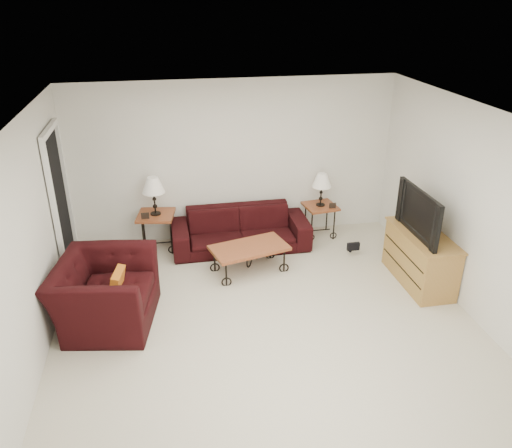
{
  "coord_description": "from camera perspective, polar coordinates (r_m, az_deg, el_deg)",
  "views": [
    {
      "loc": [
        -1.06,
        -4.93,
        3.67
      ],
      "look_at": [
        0.0,
        0.7,
        1.0
      ],
      "focal_mm": 35.54,
      "sensor_mm": 36.0,
      "label": 1
    }
  ],
  "objects": [
    {
      "name": "sofa",
      "position": [
        7.79,
        -1.77,
        -0.6
      ],
      "size": [
        2.09,
        0.82,
        0.61
      ],
      "primitive_type": "imported",
      "color": "black",
      "rests_on": "ground"
    },
    {
      "name": "backpack",
      "position": [
        7.81,
        10.65,
        -1.94
      ],
      "size": [
        0.34,
        0.3,
        0.38
      ],
      "primitive_type": "ellipsoid",
      "rotation": [
        0.0,
        0.0,
        -0.3
      ],
      "color": "black",
      "rests_on": "ground"
    },
    {
      "name": "tv_stand",
      "position": [
        7.2,
        17.97,
        -3.67
      ],
      "size": [
        0.5,
        1.21,
        0.73
      ],
      "primitive_type": "cube",
      "color": "#A8723E",
      "rests_on": "ground"
    },
    {
      "name": "side_table_right",
      "position": [
        8.25,
        7.16,
        0.42
      ],
      "size": [
        0.55,
        0.55,
        0.53
      ],
      "primitive_type": "cube",
      "rotation": [
        0.0,
        0.0,
        0.13
      ],
      "color": "brown",
      "rests_on": "ground"
    },
    {
      "name": "wall_front",
      "position": [
        3.59,
        9.97,
        -17.9
      ],
      "size": [
        5.0,
        0.02,
        2.5
      ],
      "primitive_type": "cube",
      "color": "silver",
      "rests_on": "ground"
    },
    {
      "name": "lamp_right",
      "position": [
        8.05,
        7.36,
        3.85
      ],
      "size": [
        0.34,
        0.34,
        0.53
      ],
      "primitive_type": null,
      "rotation": [
        0.0,
        0.0,
        0.13
      ],
      "color": "black",
      "rests_on": "side_table_right"
    },
    {
      "name": "television",
      "position": [
        6.91,
        18.55,
        1.24
      ],
      "size": [
        0.14,
        1.08,
        0.62
      ],
      "primitive_type": "imported",
      "rotation": [
        0.0,
        0.0,
        -1.57
      ],
      "color": "black",
      "rests_on": "tv_stand"
    },
    {
      "name": "ceiling",
      "position": [
        5.17,
        1.46,
        11.92
      ],
      "size": [
        5.0,
        5.0,
        0.0
      ],
      "primitive_type": "plane",
      "color": "white",
      "rests_on": "wall_back"
    },
    {
      "name": "armchair",
      "position": [
        6.31,
        -16.61,
        -7.42
      ],
      "size": [
        1.27,
        1.4,
        0.8
      ],
      "primitive_type": "imported",
      "rotation": [
        0.0,
        0.0,
        1.4
      ],
      "color": "black",
      "rests_on": "ground"
    },
    {
      "name": "throw_pillow",
      "position": [
        6.18,
        -15.4,
        -6.63
      ],
      "size": [
        0.16,
        0.37,
        0.36
      ],
      "primitive_type": "cube",
      "rotation": [
        0.0,
        0.0,
        1.4
      ],
      "color": "#C05918",
      "rests_on": "armchair"
    },
    {
      "name": "lamp_left",
      "position": [
        7.66,
        -11.4,
        3.11
      ],
      "size": [
        0.38,
        0.38,
        0.59
      ],
      "primitive_type": null,
      "rotation": [
        0.0,
        0.0,
        -0.16
      ],
      "color": "black",
      "rests_on": "side_table_left"
    },
    {
      "name": "ground",
      "position": [
        6.23,
        1.21,
        -11.07
      ],
      "size": [
        5.0,
        5.0,
        0.0
      ],
      "primitive_type": "plane",
      "color": "beige",
      "rests_on": "ground"
    },
    {
      "name": "wall_left",
      "position": [
        5.68,
        -24.24,
        -2.62
      ],
      "size": [
        0.02,
        5.0,
        2.5
      ],
      "primitive_type": "cube",
      "color": "silver",
      "rests_on": "ground"
    },
    {
      "name": "photo_frame_right",
      "position": [
        8.04,
        8.61,
        2.06
      ],
      "size": [
        0.11,
        0.02,
        0.09
      ],
      "primitive_type": "cube",
      "rotation": [
        0.0,
        0.0,
        -0.08
      ],
      "color": "black",
      "rests_on": "side_table_right"
    },
    {
      "name": "doorway",
      "position": [
        7.23,
        -21.11,
        1.74
      ],
      "size": [
        0.08,
        0.94,
        2.04
      ],
      "primitive_type": "cube",
      "color": "black",
      "rests_on": "ground"
    },
    {
      "name": "photo_frame_left",
      "position": [
        7.62,
        -12.37,
        0.9
      ],
      "size": [
        0.12,
        0.02,
        0.1
      ],
      "primitive_type": "cube",
      "rotation": [
        0.0,
        0.0,
        0.01
      ],
      "color": "black",
      "rests_on": "side_table_left"
    },
    {
      "name": "wall_right",
      "position": [
        6.54,
        23.29,
        1.15
      ],
      "size": [
        0.02,
        5.0,
        2.5
      ],
      "primitive_type": "cube",
      "color": "silver",
      "rests_on": "ground"
    },
    {
      "name": "coffee_table",
      "position": [
        7.17,
        -0.75,
        -3.95
      ],
      "size": [
        1.16,
        0.82,
        0.4
      ],
      "primitive_type": "cube",
      "rotation": [
        0.0,
        0.0,
        0.26
      ],
      "color": "brown",
      "rests_on": "ground"
    },
    {
      "name": "side_table_left",
      "position": [
        7.89,
        -11.05,
        -0.84
      ],
      "size": [
        0.62,
        0.62,
        0.59
      ],
      "primitive_type": "cube",
      "rotation": [
        0.0,
        0.0,
        -0.16
      ],
      "color": "brown",
      "rests_on": "ground"
    },
    {
      "name": "wall_back",
      "position": [
        7.88,
        -2.44,
        7.1
      ],
      "size": [
        5.0,
        0.02,
        2.5
      ],
      "primitive_type": "cube",
      "color": "silver",
      "rests_on": "ground"
    }
  ]
}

